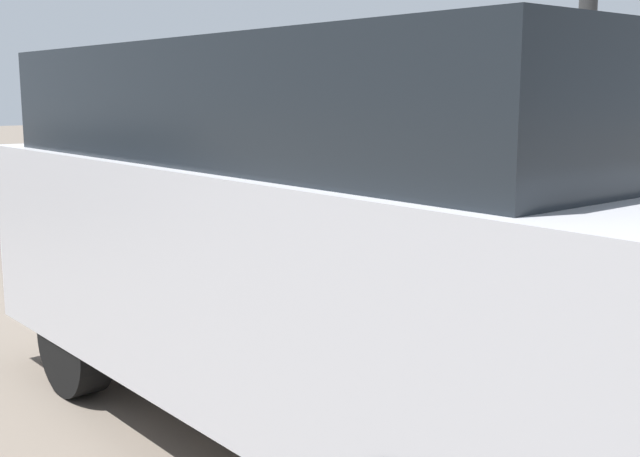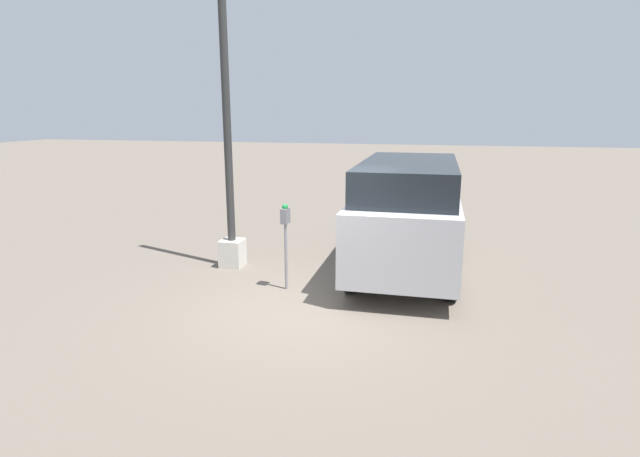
{
  "view_description": "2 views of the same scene",
  "coord_description": "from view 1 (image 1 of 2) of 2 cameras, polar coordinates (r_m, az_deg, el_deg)",
  "views": [
    {
      "loc": [
        5.58,
        -4.22,
        1.91
      ],
      "look_at": [
        0.8,
        -0.2,
        0.84
      ],
      "focal_mm": 45.0,
      "sensor_mm": 36.0,
      "label": 1
    },
    {
      "loc": [
        -7.29,
        -1.95,
        3.08
      ],
      "look_at": [
        0.27,
        -0.18,
        1.24
      ],
      "focal_mm": 28.0,
      "sensor_mm": 36.0,
      "label": 2
    }
  ],
  "objects": [
    {
      "name": "ground_plane",
      "position": [
        7.25,
        -2.85,
        -5.52
      ],
      "size": [
        80.0,
        80.0,
        0.0
      ],
      "primitive_type": "plane",
      "color": "#60564C"
    },
    {
      "name": "lamp_post",
      "position": [
        7.31,
        18.41,
        12.59
      ],
      "size": [
        0.44,
        0.44,
        7.01
      ],
      "color": "beige",
      "rests_on": "ground"
    },
    {
      "name": "fire_hydrant",
      "position": [
        12.76,
        -16.56,
        2.51
      ],
      "size": [
        0.19,
        0.19,
        0.78
      ],
      "color": "red",
      "rests_on": "ground"
    },
    {
      "name": "parked_van",
      "position": [
        4.34,
        0.37,
        -0.11
      ],
      "size": [
        4.89,
        1.9,
        2.15
      ],
      "rotation": [
        0.0,
        0.0,
        -0.0
      ],
      "color": "#B2B2B7",
      "rests_on": "ground"
    },
    {
      "name": "parking_meter_near",
      "position": [
        6.86,
        4.17,
        3.17
      ],
      "size": [
        0.21,
        0.13,
        1.53
      ],
      "rotation": [
        0.0,
        0.0,
        -0.1
      ],
      "color": "gray",
      "rests_on": "ground"
    },
    {
      "name": "parking_meter_far",
      "position": [
        12.54,
        -17.45,
        5.8
      ],
      "size": [
        0.21,
        0.13,
        1.55
      ],
      "rotation": [
        0.0,
        0.0,
        -0.1
      ],
      "color": "gray",
      "rests_on": "ground"
    }
  ]
}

